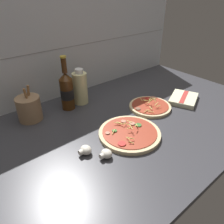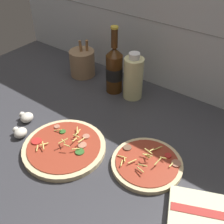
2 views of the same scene
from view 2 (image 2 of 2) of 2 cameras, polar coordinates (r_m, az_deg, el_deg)
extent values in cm
cube|color=#38383D|center=(96.83, -4.08, -6.62)|extent=(160.00, 90.00, 2.50)
cube|color=silver|center=(114.12, 10.87, 17.23)|extent=(160.00, 1.00, 60.00)
cube|color=gray|center=(113.65, 10.73, 17.16)|extent=(156.80, 0.16, 0.30)
cylinder|color=beige|center=(93.85, -9.66, -7.18)|extent=(27.17, 27.17, 1.69)
cylinder|color=#9E3823|center=(93.16, -9.73, -6.75)|extent=(23.91, 23.91, 0.30)
cylinder|color=#B7755B|center=(94.89, -5.28, -4.97)|extent=(2.38, 2.38, 0.40)
cylinder|color=#336628|center=(97.78, -10.02, -3.94)|extent=(2.17, 2.17, 0.40)
cylinder|color=#336628|center=(89.99, -6.58, -8.02)|extent=(2.91, 2.91, 0.40)
cylinder|color=red|center=(96.10, -15.09, -5.75)|extent=(3.32, 3.32, 0.40)
cylinder|color=#B7755B|center=(91.83, -5.86, -6.80)|extent=(2.87, 2.87, 0.40)
cylinder|color=#B7755B|center=(100.12, -11.12, -2.94)|extent=(2.02, 2.02, 0.40)
cylinder|color=#EADB6B|center=(95.67, -6.93, -4.05)|extent=(1.11, 3.18, 0.51)
cylinder|color=#EADB6B|center=(92.48, -13.82, -6.64)|extent=(2.54, 2.00, 1.28)
cylinder|color=#EADB6B|center=(93.89, -7.28, -4.88)|extent=(2.43, 0.96, 0.69)
cylinder|color=#EADB6B|center=(89.91, -7.35, -7.48)|extent=(1.73, 2.36, 0.78)
cylinder|color=#EADB6B|center=(95.34, -7.19, -4.41)|extent=(0.44, 2.06, 0.91)
cylinder|color=#EADB6B|center=(91.77, -9.86, -5.86)|extent=(2.51, 1.27, 0.78)
cylinder|color=#EADB6B|center=(92.59, -7.64, -5.63)|extent=(0.80, 2.55, 0.99)
cylinder|color=#EADB6B|center=(91.02, -9.90, -5.83)|extent=(1.51, 3.29, 0.84)
cylinder|color=#EADB6B|center=(89.47, -9.20, -6.72)|extent=(2.02, 1.10, 0.79)
cylinder|color=#EADB6B|center=(92.09, -6.24, -5.68)|extent=(0.53, 3.41, 0.99)
cylinder|color=#EADB6B|center=(93.48, -13.63, -6.36)|extent=(1.04, 2.93, 1.06)
cylinder|color=#EADB6B|center=(97.91, -10.91, -3.65)|extent=(2.61, 1.70, 1.25)
cylinder|color=#EADB6B|center=(92.99, -14.97, -7.10)|extent=(1.55, 2.02, 0.99)
cylinder|color=#EADB6B|center=(96.62, -7.10, -3.55)|extent=(2.04, 2.17, 0.49)
cylinder|color=beige|center=(88.57, 7.08, -10.41)|extent=(22.08, 22.08, 1.49)
cylinder|color=#9E3823|center=(87.91, 7.13, -10.02)|extent=(19.43, 19.43, 0.30)
cylinder|color=#B7755B|center=(88.54, 12.89, -10.13)|extent=(3.04, 3.04, 0.40)
cylinder|color=red|center=(90.27, 11.33, -8.67)|extent=(2.15, 2.15, 0.40)
cylinder|color=brown|center=(91.12, 3.14, -7.23)|extent=(2.70, 2.70, 0.40)
cylinder|color=#EADB6B|center=(87.98, 2.05, -9.06)|extent=(2.99, 0.93, 0.56)
cylinder|color=#EADB6B|center=(86.23, 1.96, -10.32)|extent=(1.59, 2.84, 0.97)
cylinder|color=#EADB6B|center=(88.24, 10.33, -9.14)|extent=(2.05, 0.49, 0.95)
cylinder|color=#EADB6B|center=(83.74, 5.81, -11.60)|extent=(2.84, 1.18, 0.70)
cylinder|color=#EADB6B|center=(89.07, 8.05, -7.66)|extent=(0.72, 1.97, 0.76)
cylinder|color=#EADB6B|center=(85.69, 9.26, -9.91)|extent=(0.90, 3.04, 1.20)
cylinder|color=#EADB6B|center=(85.98, 7.22, -8.70)|extent=(2.69, 2.32, 1.45)
cylinder|color=#EADB6B|center=(85.60, 7.36, -8.63)|extent=(2.01, 0.57, 0.95)
cylinder|color=#EADB6B|center=(91.37, 9.25, -7.28)|extent=(1.85, 3.05, 0.53)
cylinder|color=#EADB6B|center=(86.95, 2.58, -9.66)|extent=(1.43, 1.82, 0.64)
cylinder|color=#EADB6B|center=(86.35, 4.13, -9.97)|extent=(1.57, 3.03, 0.42)
cylinder|color=#EADB6B|center=(85.88, 7.12, -8.84)|extent=(2.75, 0.90, 0.81)
cylinder|color=#EADB6B|center=(84.10, 6.24, -10.71)|extent=(2.94, 0.63, 1.20)
cylinder|color=#EADB6B|center=(87.74, 7.14, -8.87)|extent=(1.97, 1.50, 0.92)
cylinder|color=#EADB6B|center=(87.41, 11.92, -10.46)|extent=(0.42, 2.34, 0.43)
cylinder|color=#EADB6B|center=(87.84, 7.40, -7.89)|extent=(2.83, 0.49, 1.09)
cylinder|color=#47280F|center=(116.38, 0.46, 7.80)|extent=(6.83, 6.83, 16.40)
cone|color=#47280F|center=(111.76, 0.48, 12.20)|extent=(6.83, 6.83, 3.39)
cylinder|color=#47280F|center=(109.51, 0.50, 14.77)|extent=(2.60, 2.60, 7.53)
cylinder|color=gold|center=(107.95, 0.51, 16.81)|extent=(2.99, 2.99, 0.80)
cylinder|color=black|center=(116.21, 0.46, 7.94)|extent=(6.90, 6.90, 5.25)
cylinder|color=beige|center=(112.76, 4.33, 6.84)|extent=(7.85, 7.85, 17.15)
cylinder|color=white|center=(108.10, 4.58, 11.28)|extent=(4.32, 4.32, 2.34)
cylinder|color=white|center=(108.91, -17.55, -0.68)|extent=(2.21, 2.21, 2.21)
ellipsoid|color=silver|center=(107.56, -16.90, -1.07)|extent=(4.18, 4.91, 3.44)
cylinder|color=white|center=(102.90, -18.73, -3.61)|extent=(2.12, 2.12, 2.12)
ellipsoid|color=silver|center=(101.62, -18.08, -4.05)|extent=(4.01, 4.72, 3.31)
cylinder|color=#9E7A56|center=(130.13, -6.05, 9.87)|extent=(11.30, 11.30, 11.76)
cylinder|color=olive|center=(127.96, -6.20, 11.74)|extent=(2.50, 1.72, 11.90)
cylinder|color=olive|center=(128.20, -5.06, 11.94)|extent=(2.62, 2.47, 12.19)
cube|color=beige|center=(80.31, 18.03, -19.32)|extent=(21.69, 19.52, 2.40)
cube|color=#B73833|center=(79.28, 18.22, -18.81)|extent=(16.42, 9.02, 0.16)
camera|label=1|loc=(1.08, -62.11, 14.57)|focal=35.00mm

